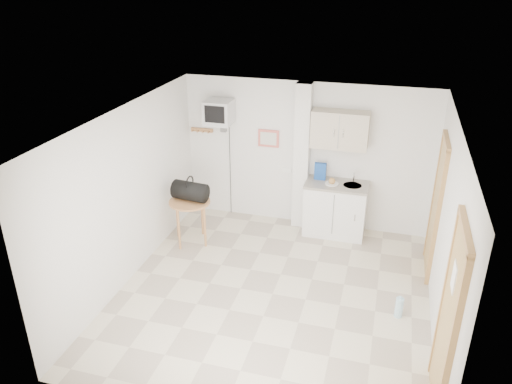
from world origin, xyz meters
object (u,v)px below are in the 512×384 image
(duffel_bag, at_px, (190,191))
(water_bottle, at_px, (399,307))
(crt_television, at_px, (219,113))
(round_table, at_px, (190,206))

(duffel_bag, bearing_deg, water_bottle, -11.59)
(crt_television, xyz_separation_m, round_table, (-0.19, -0.97, -1.29))
(round_table, distance_m, duffel_bag, 0.26)
(round_table, relative_size, duffel_bag, 1.26)
(round_table, height_order, water_bottle, round_table)
(round_table, distance_m, water_bottle, 3.54)
(round_table, bearing_deg, water_bottle, -17.80)
(crt_television, xyz_separation_m, duffel_bag, (-0.19, -0.93, -1.04))
(round_table, xyz_separation_m, duffel_bag, (0.00, 0.05, 0.25))
(round_table, height_order, duffel_bag, duffel_bag)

